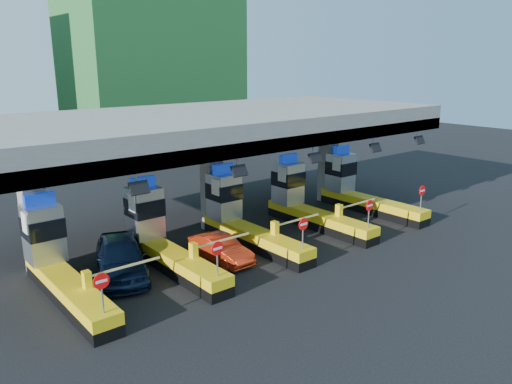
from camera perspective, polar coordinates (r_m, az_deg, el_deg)
ground at (r=27.88m, az=-1.41°, el=-5.76°), size 120.00×120.00×0.00m
toll_canopy at (r=28.67m, az=-5.06°, el=7.40°), size 28.00×12.09×7.00m
toll_lane_far_left at (r=23.28m, az=-21.80°, el=-7.42°), size 4.43×8.00×4.16m
toll_lane_left at (r=25.06m, az=-10.89°, el=-5.04°), size 4.43×8.00×4.16m
toll_lane_center at (r=27.64m, az=-1.78°, el=-2.89°), size 4.43×8.00×4.16m
toll_lane_right at (r=30.82m, az=5.58°, el=-1.09°), size 4.43×8.00×4.16m
toll_lane_far_right at (r=34.43m, az=11.48°, el=0.37°), size 4.43×8.00×4.16m
bg_building_scaffold at (r=59.77m, az=-12.00°, el=18.48°), size 18.00×12.00×28.00m
van at (r=24.20m, az=-15.16°, el=-7.20°), size 3.96×5.88×1.86m
red_car at (r=25.23m, az=-4.05°, el=-6.49°), size 1.53×3.95×1.28m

